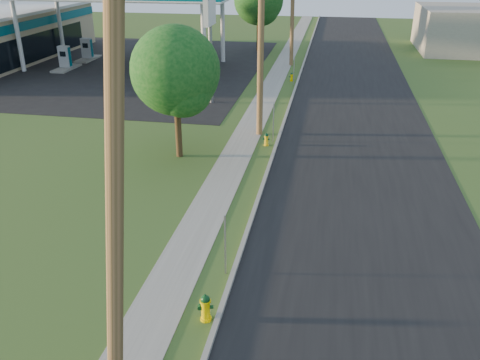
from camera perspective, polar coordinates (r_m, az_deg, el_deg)
name	(u,v)px	position (r m, az deg, el deg)	size (l,w,h in m)	color
road	(362,200)	(20.50, 13.51, -2.20)	(8.00, 120.00, 0.02)	black
curb	(261,191)	(20.57, 2.37, -1.19)	(0.15, 120.00, 0.15)	gray
sidewalk	(219,189)	(20.88, -2.39, -0.97)	(1.50, 120.00, 0.03)	gray
forecourt	(105,65)	(45.51, -14.88, 12.32)	(26.00, 28.00, 0.02)	black
utility_pole_near	(114,210)	(9.20, -13.92, -3.28)	(1.40, 0.32, 9.48)	brown
utility_pole_mid	(261,39)	(25.94, 2.36, 15.54)	(1.40, 0.32, 9.80)	brown
utility_pole_far	(293,6)	(43.72, 5.92, 18.88)	(1.40, 0.32, 9.50)	brown
sign_post_near	(225,245)	(15.14, -1.67, -7.33)	(0.05, 0.04, 2.00)	gray
sign_post_mid	(273,123)	(25.79, 3.77, 6.41)	(0.05, 0.04, 2.00)	gray
sign_post_far	(294,71)	(37.53, 6.07, 12.07)	(0.05, 0.04, 2.00)	gray
fuel_pump_nw	(65,61)	(44.75, -19.03, 12.56)	(1.20, 3.20, 1.90)	gray
fuel_pump_ne	(171,65)	(41.19, -7.70, 12.70)	(1.20, 3.20, 1.90)	gray
fuel_pump_sw	(87,52)	(48.22, -16.77, 13.63)	(1.20, 3.20, 1.90)	gray
fuel_pump_se	(186,55)	(44.94, -6.14, 13.76)	(1.20, 3.20, 1.90)	gray
price_pylon	(210,14)	(31.96, -3.43, 18.07)	(0.34, 2.04, 6.85)	gray
tree_verge	(177,75)	(23.14, -7.08, 11.66)	(4.01, 4.01, 6.08)	#392614
tree_lot	(260,2)	(50.24, 2.21, 19.37)	(4.63, 4.63, 7.02)	#392614
hydrant_near	(206,308)	(13.78, -3.88, -14.09)	(0.42, 0.38, 0.82)	#F6D000
hydrant_mid	(266,139)	(25.47, 2.98, 4.59)	(0.34, 0.30, 0.66)	yellow
hydrant_far	(292,77)	(38.76, 5.81, 11.46)	(0.35, 0.31, 0.66)	#F1C800
car_silver	(183,57)	(44.13, -6.37, 13.55)	(1.70, 4.22, 1.44)	silver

